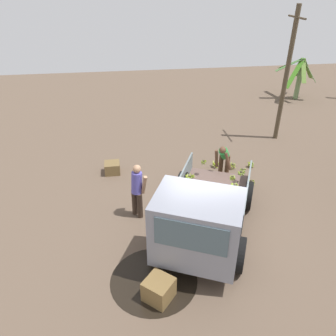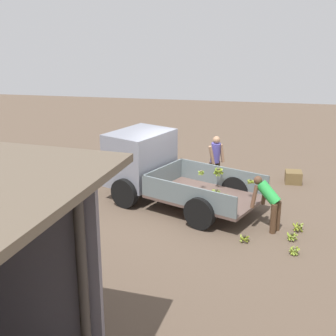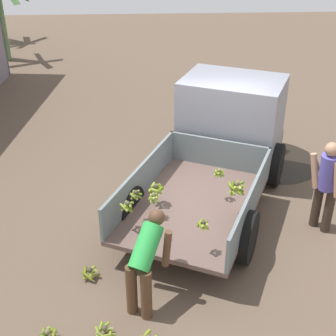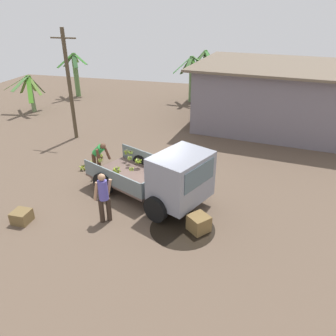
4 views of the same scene
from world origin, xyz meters
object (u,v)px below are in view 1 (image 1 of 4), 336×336
(banana_bunch_on_ground_2, at_px, (232,166))
(wooden_crate_0, at_px, (112,168))
(cargo_truck, at_px, (201,221))
(banana_bunch_on_ground_1, at_px, (216,164))
(utility_pole, at_px, (286,76))
(person_worker_loading, at_px, (224,158))
(person_foreground_visitor, at_px, (137,189))
(banana_bunch_on_ground_3, at_px, (251,164))
(banana_bunch_on_ground_0, at_px, (251,182))
(wooden_crate_1, at_px, (159,289))

(banana_bunch_on_ground_2, xyz_separation_m, wooden_crate_0, (-0.33, -4.32, 0.07))
(cargo_truck, relative_size, wooden_crate_0, 9.19)
(banana_bunch_on_ground_1, bearing_deg, utility_pole, 122.77)
(banana_bunch_on_ground_1, bearing_deg, banana_bunch_on_ground_2, 70.60)
(utility_pole, distance_m, person_worker_loading, 4.73)
(utility_pole, xyz_separation_m, person_foreground_visitor, (4.49, -6.24, -1.78))
(cargo_truck, distance_m, banana_bunch_on_ground_1, 4.55)
(person_worker_loading, distance_m, banana_bunch_on_ground_3, 1.57)
(cargo_truck, distance_m, banana_bunch_on_ground_0, 3.85)
(person_foreground_visitor, xyz_separation_m, banana_bunch_on_ground_2, (-2.20, 3.56, -0.80))
(utility_pole, height_order, banana_bunch_on_ground_0, utility_pole)
(utility_pole, xyz_separation_m, banana_bunch_on_ground_0, (3.44, -2.39, -2.59))
(person_worker_loading, xyz_separation_m, banana_bunch_on_ground_0, (0.56, 0.85, -0.70))
(person_worker_loading, bearing_deg, banana_bunch_on_ground_3, 143.67)
(banana_bunch_on_ground_0, xyz_separation_m, banana_bunch_on_ground_2, (-1.15, -0.29, 0.01))
(cargo_truck, relative_size, person_worker_loading, 3.51)
(cargo_truck, xyz_separation_m, wooden_crate_0, (-4.30, -2.17, -0.85))
(person_worker_loading, distance_m, banana_bunch_on_ground_0, 1.23)
(banana_bunch_on_ground_1, relative_size, banana_bunch_on_ground_2, 1.07)
(person_foreground_visitor, distance_m, wooden_crate_0, 2.74)
(person_foreground_visitor, xyz_separation_m, banana_bunch_on_ground_3, (-2.21, 4.28, -0.81))
(person_worker_loading, relative_size, wooden_crate_1, 2.44)
(wooden_crate_0, bearing_deg, cargo_truck, 26.80)
(utility_pole, distance_m, banana_bunch_on_ground_0, 4.92)
(person_foreground_visitor, distance_m, banana_bunch_on_ground_1, 3.92)
(cargo_truck, bearing_deg, utility_pole, 166.92)
(banana_bunch_on_ground_0, distance_m, wooden_crate_1, 5.39)
(utility_pole, relative_size, banana_bunch_on_ground_1, 17.44)
(person_worker_loading, bearing_deg, banana_bunch_on_ground_1, -150.62)
(banana_bunch_on_ground_0, relative_size, banana_bunch_on_ground_2, 0.91)
(person_foreground_visitor, bearing_deg, banana_bunch_on_ground_2, -6.92)
(banana_bunch_on_ground_3, bearing_deg, utility_pole, 139.30)
(cargo_truck, relative_size, banana_bunch_on_ground_2, 17.23)
(cargo_truck, bearing_deg, wooden_crate_0, -128.61)
(banana_bunch_on_ground_0, relative_size, banana_bunch_on_ground_1, 0.85)
(person_foreground_visitor, bearing_deg, banana_bunch_on_ground_1, 0.03)
(cargo_truck, relative_size, banana_bunch_on_ground_1, 16.10)
(cargo_truck, xyz_separation_m, person_foreground_visitor, (-1.77, -1.41, -0.13))
(cargo_truck, distance_m, person_foreground_visitor, 2.27)
(banana_bunch_on_ground_1, height_order, banana_bunch_on_ground_2, banana_bunch_on_ground_1)
(person_foreground_visitor, distance_m, banana_bunch_on_ground_0, 4.08)
(banana_bunch_on_ground_1, distance_m, banana_bunch_on_ground_2, 0.60)
(wooden_crate_1, bearing_deg, banana_bunch_on_ground_1, 152.88)
(cargo_truck, relative_size, banana_bunch_on_ground_0, 18.87)
(wooden_crate_0, bearing_deg, person_worker_loading, 76.28)
(person_worker_loading, distance_m, banana_bunch_on_ground_1, 1.04)
(banana_bunch_on_ground_0, height_order, banana_bunch_on_ground_2, banana_bunch_on_ground_2)
(banana_bunch_on_ground_3, relative_size, wooden_crate_1, 0.47)
(utility_pole, bearing_deg, banana_bunch_on_ground_0, -34.83)
(person_worker_loading, xyz_separation_m, banana_bunch_on_ground_3, (-0.59, 1.27, -0.70))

